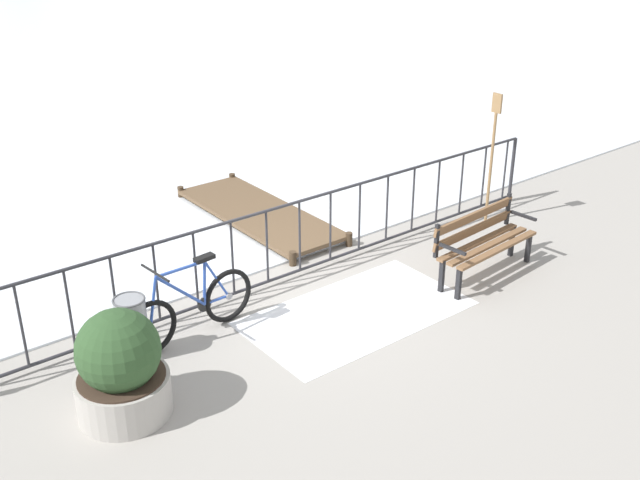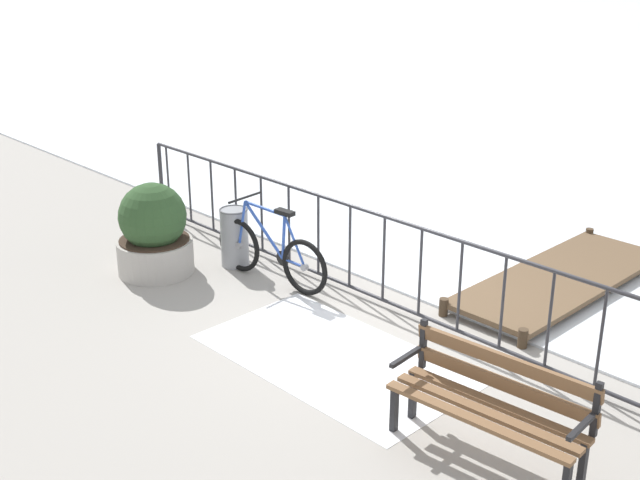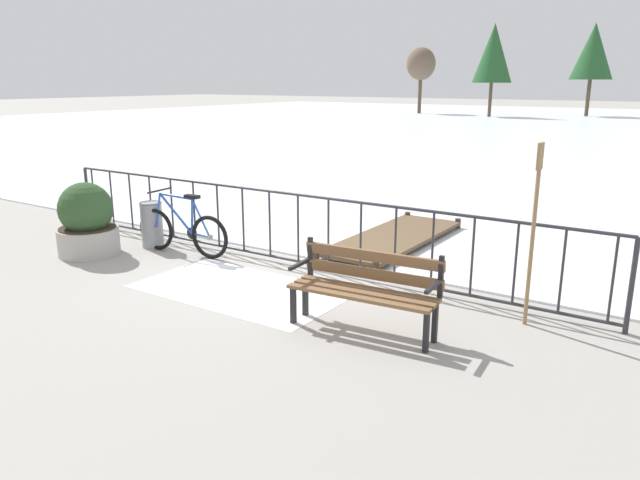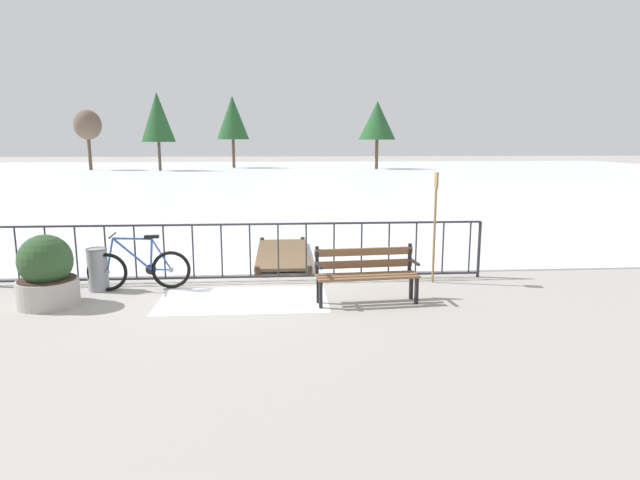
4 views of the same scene
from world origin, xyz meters
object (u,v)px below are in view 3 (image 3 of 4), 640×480
Objects in this scene: oar_upright at (534,223)px; park_bench at (366,284)px; bicycle_near_railing at (182,231)px; trash_bin at (152,224)px; planter_with_shrub at (87,222)px.

park_bench is at bearing -142.05° from oar_upright.
oar_upright is at bearing 1.28° from bicycle_near_railing.
trash_bin is (-0.70, 0.02, 0.00)m from bicycle_near_railing.
bicycle_near_railing is at bearing 33.79° from planter_with_shrub.
park_bench is 2.23× the size of trash_bin.
planter_with_shrub is (-1.20, -0.80, 0.14)m from bicycle_near_railing.
park_bench is (3.75, -0.97, 0.14)m from bicycle_near_railing.
bicycle_near_railing is 0.70m from trash_bin.
oar_upright is at bearing 37.95° from park_bench.
planter_with_shrub is at bearing -171.77° from oar_upright.
bicycle_near_railing is 1.05× the size of park_bench.
trash_bin is at bearing 178.45° from bicycle_near_railing.
park_bench is at bearing -12.58° from trash_bin.
bicycle_near_railing is 3.88m from park_bench.
park_bench is 4.95m from planter_with_shrub.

